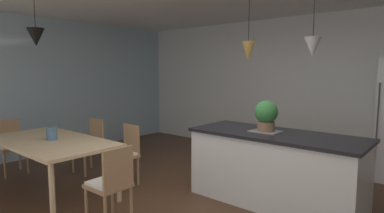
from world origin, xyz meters
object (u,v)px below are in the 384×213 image
object	(u,v)px
potted_plant_on_island	(266,115)
vase_on_dining_table	(52,133)
chair_far_right	(124,153)
chair_window_end	(11,145)
chair_far_left	(90,144)
chair_kitchen_end	(111,182)
dining_table	(50,144)
kitchen_island	(275,167)

from	to	relation	value
potted_plant_on_island	vase_on_dining_table	bearing A→B (deg)	-144.01
chair_far_right	chair_window_end	world-z (taller)	same
chair_far_left	chair_kitchen_end	distance (m)	2.02
chair_far_right	chair_far_left	world-z (taller)	same
chair_kitchen_end	chair_far_left	bearing A→B (deg)	154.06
chair_far_right	vase_on_dining_table	distance (m)	1.02
dining_table	chair_window_end	distance (m)	1.38
chair_kitchen_end	dining_table	bearing A→B (deg)	-179.96
potted_plant_on_island	chair_kitchen_end	bearing A→B (deg)	-119.50
chair_far_right	potted_plant_on_island	bearing A→B (deg)	23.11
chair_kitchen_end	kitchen_island	bearing A→B (deg)	57.07
chair_far_right	vase_on_dining_table	xyz separation A→B (m)	(-0.42, -0.86, 0.36)
chair_far_left	vase_on_dining_table	size ratio (longest dim) A/B	5.03
chair_kitchen_end	vase_on_dining_table	world-z (taller)	vase_on_dining_table
chair_window_end	dining_table	bearing A→B (deg)	-0.08
kitchen_island	vase_on_dining_table	size ratio (longest dim) A/B	12.25
chair_far_left	kitchen_island	distance (m)	3.01
chair_far_right	chair_kitchen_end	world-z (taller)	same
chair_far_right	chair_window_end	size ratio (longest dim) A/B	1.00
chair_far_left	dining_table	bearing A→B (deg)	-63.05
kitchen_island	potted_plant_on_island	size ratio (longest dim) A/B	5.30
chair_kitchen_end	chair_far_right	bearing A→B (deg)	135.99
dining_table	kitchen_island	size ratio (longest dim) A/B	0.94
vase_on_dining_table	kitchen_island	bearing A→B (deg)	34.42
chair_window_end	chair_kitchen_end	distance (m)	2.73
dining_table	chair_window_end	size ratio (longest dim) A/B	2.29
chair_far_right	potted_plant_on_island	size ratio (longest dim) A/B	2.17
dining_table	vase_on_dining_table	bearing A→B (deg)	32.79
chair_window_end	chair_far_right	bearing A→B (deg)	25.88
chair_far_left	kitchen_island	size ratio (longest dim) A/B	0.41
chair_window_end	potted_plant_on_island	size ratio (longest dim) A/B	2.17
chair_far_right	dining_table	bearing A→B (deg)	-117.08
potted_plant_on_island	dining_table	bearing A→B (deg)	-144.05
kitchen_island	vase_on_dining_table	world-z (taller)	vase_on_dining_table
potted_plant_on_island	vase_on_dining_table	world-z (taller)	potted_plant_on_island
chair_far_right	kitchen_island	bearing A→B (deg)	21.68
dining_table	chair_far_left	xyz separation A→B (m)	(-0.45, 0.88, -0.21)
dining_table	chair_window_end	bearing A→B (deg)	179.92
chair_far_right	kitchen_island	xyz separation A→B (m)	(2.00, 0.79, -0.01)
chair_far_left	chair_window_end	bearing A→B (deg)	-136.10
chair_window_end	chair_far_left	distance (m)	1.27
chair_kitchen_end	vase_on_dining_table	xyz separation A→B (m)	(-1.33, 0.02, 0.36)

